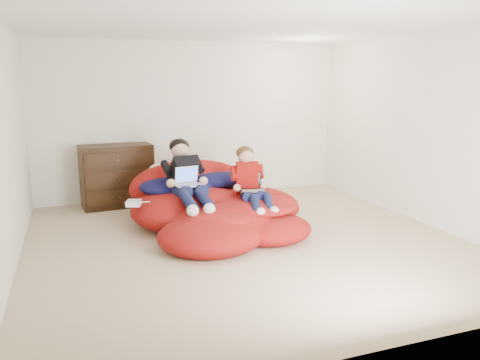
# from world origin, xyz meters

# --- Properties ---
(room_shell) EXTENTS (5.10, 5.10, 2.77)m
(room_shell) POSITION_xyz_m (0.00, 0.00, 0.22)
(room_shell) COLOR #C6AF8D
(room_shell) RESTS_ON ground
(dresser) EXTENTS (1.09, 0.63, 0.94)m
(dresser) POSITION_xyz_m (-1.27, 2.22, 0.47)
(dresser) COLOR black
(dresser) RESTS_ON ground
(beanbag_pile) EXTENTS (2.27, 2.43, 0.85)m
(beanbag_pile) POSITION_xyz_m (-0.19, 0.71, 0.25)
(beanbag_pile) COLOR #AD1613
(beanbag_pile) RESTS_ON ground
(cream_pillow) EXTENTS (0.43, 0.28, 0.28)m
(cream_pillow) POSITION_xyz_m (-0.70, 1.50, 0.62)
(cream_pillow) COLOR beige
(cream_pillow) RESTS_ON beanbag_pile
(older_boy) EXTENTS (0.42, 1.27, 0.78)m
(older_boy) POSITION_xyz_m (-0.53, 0.82, 0.70)
(older_boy) COLOR black
(older_boy) RESTS_ON beanbag_pile
(younger_boy) EXTENTS (0.38, 0.93, 0.75)m
(younger_boy) POSITION_xyz_m (0.22, 0.47, 0.65)
(younger_boy) COLOR #AA130F
(younger_boy) RESTS_ON beanbag_pile
(laptop_white) EXTENTS (0.36, 0.33, 0.23)m
(laptop_white) POSITION_xyz_m (-0.53, 0.71, 0.64)
(laptop_white) COLOR white
(laptop_white) RESTS_ON older_boy
(laptop_black) EXTENTS (0.37, 0.39, 0.23)m
(laptop_black) POSITION_xyz_m (0.22, 0.46, 0.56)
(laptop_black) COLOR black
(laptop_black) RESTS_ON younger_boy
(power_adapter) EXTENTS (0.21, 0.21, 0.06)m
(power_adapter) POSITION_xyz_m (-1.23, 0.65, 0.42)
(power_adapter) COLOR white
(power_adapter) RESTS_ON beanbag_pile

